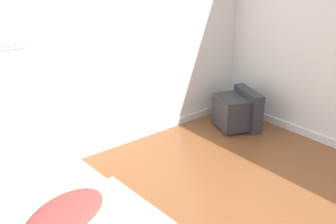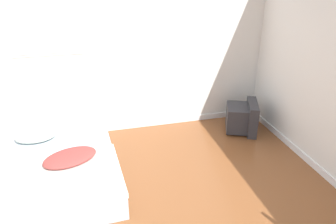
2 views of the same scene
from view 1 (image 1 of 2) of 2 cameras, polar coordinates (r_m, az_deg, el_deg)
wall_back at (r=3.49m, az=-20.94°, el=10.31°), size 7.72×0.08×2.60m
crt_tv at (r=4.60m, az=10.57°, el=0.23°), size 0.59×0.61×0.47m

